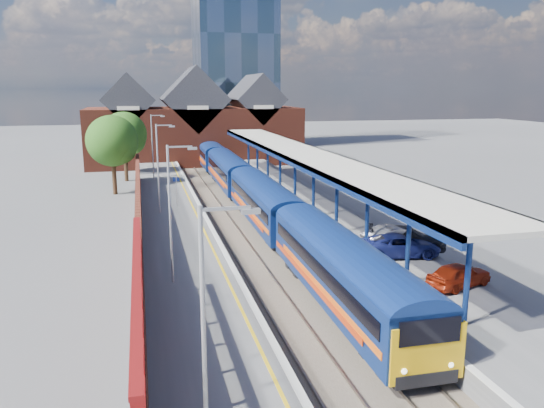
# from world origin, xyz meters

# --- Properties ---
(ground) EXTENTS (240.00, 240.00, 0.00)m
(ground) POSITION_xyz_m (0.00, 30.00, 0.00)
(ground) COLOR #5B5B5E
(ground) RESTS_ON ground
(ballast_bed) EXTENTS (6.00, 76.00, 0.06)m
(ballast_bed) POSITION_xyz_m (0.00, 20.00, 0.03)
(ballast_bed) COLOR #473D33
(ballast_bed) RESTS_ON ground
(rails) EXTENTS (4.51, 76.00, 0.14)m
(rails) POSITION_xyz_m (0.00, 20.00, 0.12)
(rails) COLOR slate
(rails) RESTS_ON ground
(left_platform) EXTENTS (5.00, 76.00, 1.00)m
(left_platform) POSITION_xyz_m (-5.50, 20.00, 0.50)
(left_platform) COLOR #565659
(left_platform) RESTS_ON ground
(right_platform) EXTENTS (6.00, 76.00, 1.00)m
(right_platform) POSITION_xyz_m (6.00, 20.00, 0.50)
(right_platform) COLOR #565659
(right_platform) RESTS_ON ground
(coping_left) EXTENTS (0.30, 76.00, 0.05)m
(coping_left) POSITION_xyz_m (-3.15, 20.00, 1.02)
(coping_left) COLOR silver
(coping_left) RESTS_ON left_platform
(coping_right) EXTENTS (0.30, 76.00, 0.05)m
(coping_right) POSITION_xyz_m (3.15, 20.00, 1.02)
(coping_right) COLOR silver
(coping_right) RESTS_ON right_platform
(yellow_line) EXTENTS (0.14, 76.00, 0.01)m
(yellow_line) POSITION_xyz_m (-3.75, 20.00, 1.01)
(yellow_line) COLOR yellow
(yellow_line) RESTS_ON left_platform
(train) EXTENTS (3.01, 65.93, 3.45)m
(train) POSITION_xyz_m (1.49, 27.71, 2.12)
(train) COLOR navy
(train) RESTS_ON ground
(canopy) EXTENTS (4.50, 52.00, 4.48)m
(canopy) POSITION_xyz_m (5.48, 21.95, 5.25)
(canopy) COLOR navy
(canopy) RESTS_ON right_platform
(lamp_post_a) EXTENTS (1.48, 0.18, 7.00)m
(lamp_post_a) POSITION_xyz_m (-6.36, -8.00, 4.99)
(lamp_post_a) COLOR #A5A8AA
(lamp_post_a) RESTS_ON left_platform
(lamp_post_b) EXTENTS (1.48, 0.18, 7.00)m
(lamp_post_b) POSITION_xyz_m (-6.36, 6.00, 4.99)
(lamp_post_b) COLOR #A5A8AA
(lamp_post_b) RESTS_ON left_platform
(lamp_post_c) EXTENTS (1.48, 0.18, 7.00)m
(lamp_post_c) POSITION_xyz_m (-6.36, 22.00, 4.99)
(lamp_post_c) COLOR #A5A8AA
(lamp_post_c) RESTS_ON left_platform
(lamp_post_d) EXTENTS (1.48, 0.18, 7.00)m
(lamp_post_d) POSITION_xyz_m (-6.36, 38.00, 4.99)
(lamp_post_d) COLOR #A5A8AA
(lamp_post_d) RESTS_ON left_platform
(platform_sign) EXTENTS (0.55, 0.08, 2.50)m
(platform_sign) POSITION_xyz_m (-5.00, 24.00, 2.69)
(platform_sign) COLOR #A5A8AA
(platform_sign) RESTS_ON left_platform
(brick_wall) EXTENTS (0.35, 50.00, 3.86)m
(brick_wall) POSITION_xyz_m (-8.10, 13.54, 2.45)
(brick_wall) COLOR maroon
(brick_wall) RESTS_ON left_platform
(station_building) EXTENTS (30.00, 12.12, 13.78)m
(station_building) POSITION_xyz_m (0.00, 58.00, 5.45)
(station_building) COLOR maroon
(station_building) RESTS_ON ground
(glass_tower) EXTENTS (14.20, 14.20, 40.30)m
(glass_tower) POSITION_xyz_m (10.00, 80.00, 20.20)
(glass_tower) COLOR #435E74
(glass_tower) RESTS_ON ground
(tree_near) EXTENTS (5.20, 5.20, 8.10)m
(tree_near) POSITION_xyz_m (-10.35, 35.91, 5.35)
(tree_near) COLOR #382314
(tree_near) RESTS_ON ground
(tree_far) EXTENTS (5.20, 5.20, 8.10)m
(tree_far) POSITION_xyz_m (-9.35, 43.91, 5.35)
(tree_far) COLOR #382314
(tree_far) RESTS_ON ground
(parked_car_red) EXTENTS (3.89, 2.52, 1.23)m
(parked_car_red) POSITION_xyz_m (7.28, 1.93, 1.62)
(parked_car_red) COLOR maroon
(parked_car_red) RESTS_ON right_platform
(parked_car_silver) EXTENTS (4.47, 2.01, 1.42)m
(parked_car_silver) POSITION_xyz_m (7.23, 8.60, 1.71)
(parked_car_silver) COLOR #A8A7AC
(parked_car_silver) RESTS_ON right_platform
(parked_car_dark) EXTENTS (5.11, 3.73, 1.37)m
(parked_car_dark) POSITION_xyz_m (7.84, 8.38, 1.69)
(parked_car_dark) COLOR black
(parked_car_dark) RESTS_ON right_platform
(parked_car_blue) EXTENTS (4.96, 2.87, 1.30)m
(parked_car_blue) POSITION_xyz_m (6.78, 7.14, 1.65)
(parked_car_blue) COLOR navy
(parked_car_blue) RESTS_ON right_platform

